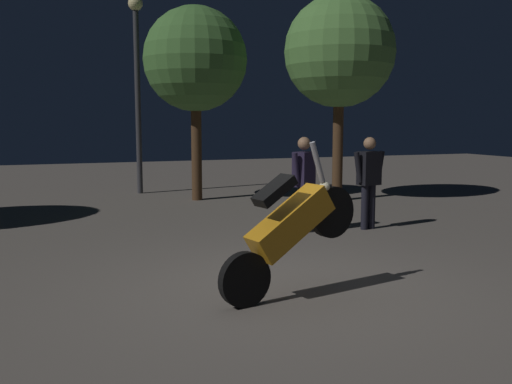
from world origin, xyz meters
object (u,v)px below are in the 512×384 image
(person_rider_beside, at_px, (369,175))
(person_bystander_far, at_px, (304,176))
(motorcycle_orange_foreground, at_px, (290,228))
(streetlamp_near, at_px, (137,70))

(person_rider_beside, bearing_deg, person_bystander_far, 74.00)
(person_bystander_far, bearing_deg, motorcycle_orange_foreground, -60.23)
(motorcycle_orange_foreground, xyz_separation_m, streetlamp_near, (-0.09, 9.19, 2.37))
(person_rider_beside, height_order, person_bystander_far, person_bystander_far)
(person_rider_beside, height_order, streetlamp_near, streetlamp_near)
(motorcycle_orange_foreground, relative_size, person_bystander_far, 1.04)
(motorcycle_orange_foreground, height_order, person_bystander_far, motorcycle_orange_foreground)
(person_rider_beside, bearing_deg, streetlamp_near, 15.55)
(motorcycle_orange_foreground, bearing_deg, person_rider_beside, 34.79)
(streetlamp_near, bearing_deg, person_bystander_far, -74.09)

